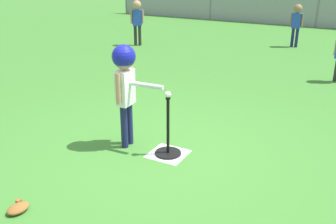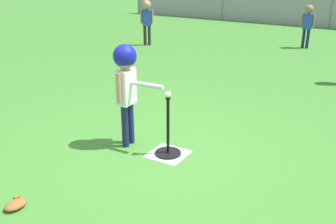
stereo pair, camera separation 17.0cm
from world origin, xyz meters
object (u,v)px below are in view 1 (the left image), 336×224
at_px(batter_child, 125,75).
at_px(glove_near_bats, 18,208).
at_px(baseball_on_tee, 168,94).
at_px(fielder_deep_left, 297,20).
at_px(fielder_deep_center, 137,17).
at_px(batting_tee, 168,145).

height_order(batter_child, glove_near_bats, batter_child).
distance_m(baseball_on_tee, fielder_deep_left, 7.13).
bearing_deg(fielder_deep_center, batter_child, -58.40).
height_order(batting_tee, glove_near_bats, batting_tee).
distance_m(batting_tee, batter_child, 0.98).
bearing_deg(glove_near_bats, baseball_on_tee, 68.02).
relative_size(fielder_deep_left, glove_near_bats, 4.86).
relative_size(batting_tee, baseball_on_tee, 9.86).
xyz_separation_m(batting_tee, baseball_on_tee, (0.00, 0.00, 0.65)).
distance_m(batter_child, glove_near_bats, 1.88).
relative_size(fielder_deep_left, fielder_deep_center, 0.93).
height_order(baseball_on_tee, fielder_deep_center, fielder_deep_center).
xyz_separation_m(baseball_on_tee, fielder_deep_center, (-3.83, 5.28, 0.01)).
distance_m(batting_tee, glove_near_bats, 1.82).
xyz_separation_m(batting_tee, fielder_deep_center, (-3.83, 5.28, 0.66)).
height_order(batting_tee, batter_child, batter_child).
bearing_deg(glove_near_bats, batting_tee, 68.02).
relative_size(batting_tee, glove_near_bats, 3.15).
relative_size(fielder_deep_center, glove_near_bats, 5.20).
distance_m(batting_tee, baseball_on_tee, 0.65).
relative_size(baseball_on_tee, glove_near_bats, 0.32).
distance_m(fielder_deep_left, fielder_deep_center, 4.25).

